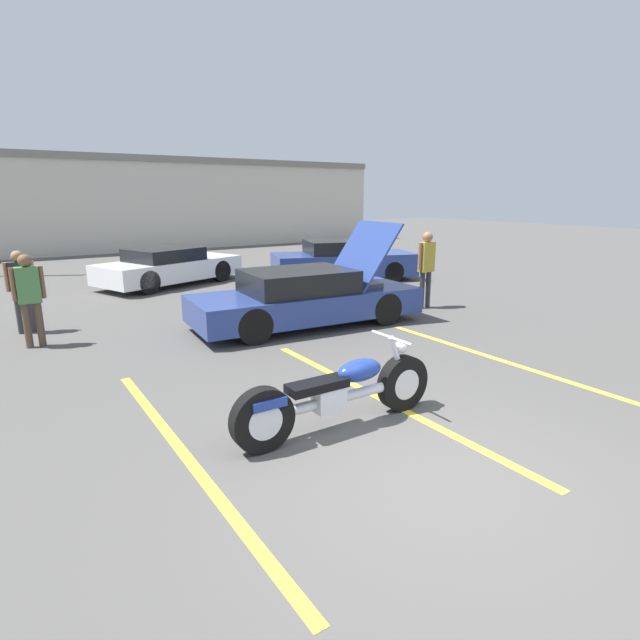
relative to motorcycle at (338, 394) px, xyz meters
The scene contains 12 objects.
ground_plane 1.49m from the motorcycle, 85.19° to the right, with size 80.00×80.00×0.00m, color #514F4C.
parking_stripe_middle 1.79m from the motorcycle, 166.52° to the left, with size 0.12×5.22×0.01m, color yellow.
parking_stripe_back 1.13m from the motorcycle, 22.72° to the left, with size 0.12×5.22×0.01m, color yellow.
parking_stripe_far 3.67m from the motorcycle, ahead, with size 0.12×5.22×0.01m, color yellow.
far_building 22.12m from the motorcycle, 89.69° to the left, with size 32.00×4.20×4.40m.
motorcycle is the anchor object (origin of this frame).
show_car_hood_open 4.73m from the motorcycle, 62.38° to the left, with size 4.80×2.11×2.07m.
parked_car_left_row 10.57m from the motorcycle, 83.02° to the left, with size 4.56×3.09×1.11m.
parked_car_right_row 10.34m from the motorcycle, 53.76° to the left, with size 4.70×3.04×1.25m.
spectator_near_motorcycle 6.17m from the motorcycle, 115.35° to the left, with size 0.52×0.22×1.64m.
spectator_by_show_car 6.75m from the motorcycle, 36.76° to the left, with size 0.52×0.24×1.79m.
spectator_midground 7.24m from the motorcycle, 111.84° to the left, with size 0.52×0.21×1.60m.
Camera 1 is at (-3.21, -2.88, 2.62)m, focal length 28.00 mm.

